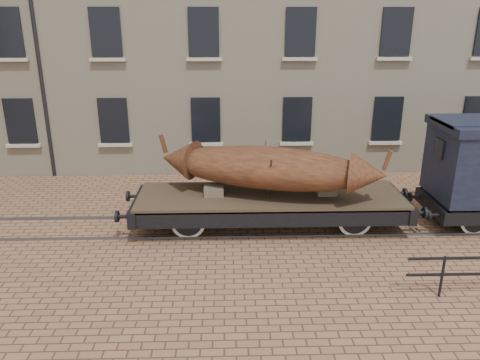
{
  "coord_description": "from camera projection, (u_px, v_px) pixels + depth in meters",
  "views": [
    {
      "loc": [
        -1.72,
        -12.68,
        5.9
      ],
      "look_at": [
        -1.33,
        0.5,
        1.3
      ],
      "focal_mm": 35.0,
      "sensor_mm": 36.0,
      "label": 1
    }
  ],
  "objects": [
    {
      "name": "ground",
      "position": [
        285.0,
        226.0,
        13.96
      ],
      "size": [
        90.0,
        90.0,
        0.0
      ],
      "primitive_type": "plane",
      "color": "brown"
    },
    {
      "name": "rail_track",
      "position": [
        285.0,
        225.0,
        13.95
      ],
      "size": [
        30.0,
        1.52,
        0.06
      ],
      "color": "#59595E",
      "rests_on": "ground"
    },
    {
      "name": "flatcar_wagon",
      "position": [
        270.0,
        201.0,
        13.67
      ],
      "size": [
        8.66,
        2.35,
        1.31
      ],
      "color": "#443421",
      "rests_on": "ground"
    },
    {
      "name": "iron_boat",
      "position": [
        268.0,
        168.0,
        13.33
      ],
      "size": [
        6.57,
        3.45,
        1.59
      ],
      "color": "brown",
      "rests_on": "flatcar_wagon"
    }
  ]
}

